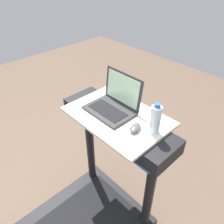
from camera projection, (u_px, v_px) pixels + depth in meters
desk_board at (117, 116)px, 1.52m from camera, size 0.68×0.47×0.02m
laptop at (114, 103)px, 1.54m from camera, size 0.33×0.26×0.25m
computer_mouse at (135, 128)px, 1.38m from camera, size 0.09×0.11×0.03m
water_bottle at (155, 120)px, 1.31m from camera, size 0.06×0.06×0.21m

